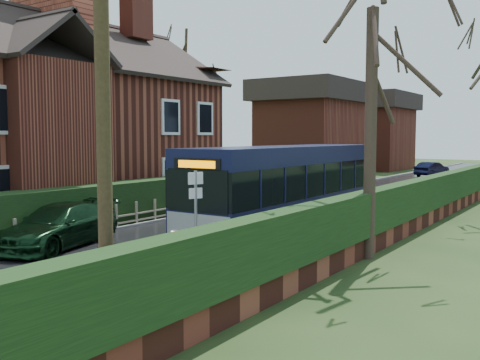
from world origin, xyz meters
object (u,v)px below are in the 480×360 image
Objects in this scene: bus_stop_sign at (196,207)px; telegraph_pole at (104,129)px; car_silver at (215,204)px; brick_house at (57,113)px; bus at (285,190)px; car_green at (59,226)px.

telegraph_pole reaches higher than bus_stop_sign.
car_silver is 1.45× the size of bus_stop_sign.
telegraph_pole is at bearing -34.48° from brick_house.
brick_house is 1.47× the size of bus.
bus is 3.93× the size of bus_stop_sign.
car_silver is 13.23m from telegraph_pole.
bus is 3.95m from car_silver.
telegraph_pole is at bearing -47.20° from car_green.
telegraph_pole reaches higher than bus.
car_green reaches higher than car_silver.
telegraph_pole is (1.60, -4.22, 1.80)m from bus_stop_sign.
brick_house is 3.98× the size of car_silver.
brick_house is 13.25m from bus_stop_sign.
bus_stop_sign is 0.37× the size of telegraph_pole.
brick_house is at bearing 164.52° from telegraph_pole.
bus is 7.46m from car_green.
car_green is 1.77× the size of bus_stop_sign.
telegraph_pole is (13.53, -9.29, -0.91)m from brick_house.
car_silver is 8.55m from bus_stop_sign.
bus_stop_sign is at bearing -23.03° from brick_house.
bus reaches higher than bus_stop_sign.
car_silver is at bearing 138.38° from telegraph_pole.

